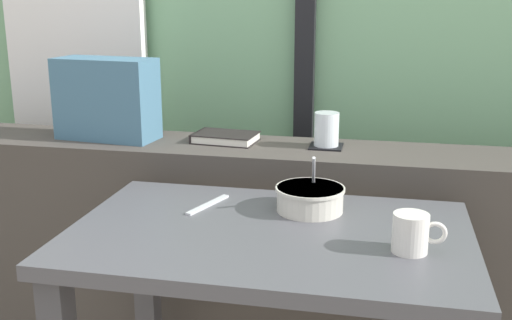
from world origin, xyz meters
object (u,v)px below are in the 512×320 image
object	(u,v)px
throw_pillow	(107,99)
coaster_square	(326,146)
fork_utensil	(208,205)
juice_glass	(326,131)
breakfast_table	(269,287)
closed_book	(225,137)
ceramic_mug	(412,233)
soup_bowl	(310,199)

from	to	relation	value
throw_pillow	coaster_square	bearing A→B (deg)	2.26
fork_utensil	juice_glass	bearing A→B (deg)	76.63
breakfast_table	coaster_square	bearing A→B (deg)	82.16
closed_book	ceramic_mug	xyz separation A→B (m)	(0.56, -0.61, -0.04)
soup_bowl	ceramic_mug	distance (m)	0.32
throw_pillow	soup_bowl	world-z (taller)	throw_pillow
juice_glass	throw_pillow	world-z (taller)	throw_pillow
juice_glass	soup_bowl	size ratio (longest dim) A/B	0.59
soup_bowl	ceramic_mug	size ratio (longest dim) A/B	1.54
closed_book	soup_bowl	xyz separation A→B (m)	(0.32, -0.39, -0.05)
coaster_square	throw_pillow	bearing A→B (deg)	-177.74
ceramic_mug	soup_bowl	bearing A→B (deg)	138.78
juice_glass	soup_bowl	xyz separation A→B (m)	(0.00, -0.39, -0.09)
coaster_square	juice_glass	xyz separation A→B (m)	(0.00, 0.00, 0.05)
juice_glass	soup_bowl	world-z (taller)	juice_glass
coaster_square	ceramic_mug	size ratio (longest dim) A/B	0.88
coaster_square	breakfast_table	bearing A→B (deg)	-97.84
throw_pillow	soup_bowl	bearing A→B (deg)	-27.11
throw_pillow	soup_bowl	size ratio (longest dim) A/B	1.84
ceramic_mug	breakfast_table	bearing A→B (deg)	169.03
juice_glass	ceramic_mug	distance (m)	0.65
juice_glass	fork_utensil	world-z (taller)	juice_glass
juice_glass	fork_utensil	bearing A→B (deg)	-122.68
coaster_square	closed_book	xyz separation A→B (m)	(-0.32, 0.01, 0.01)
closed_book	soup_bowl	size ratio (longest dim) A/B	1.20
closed_book	fork_utensil	distance (m)	0.42
soup_bowl	fork_utensil	xyz separation A→B (m)	(-0.26, -0.02, -0.03)
throw_pillow	ceramic_mug	xyz separation A→B (m)	(0.95, -0.57, -0.16)
juice_glass	throw_pillow	size ratio (longest dim) A/B	0.32
closed_book	fork_utensil	world-z (taller)	closed_book
breakfast_table	soup_bowl	bearing A→B (deg)	63.43
closed_book	throw_pillow	xyz separation A→B (m)	(-0.38, -0.03, 0.12)
coaster_square	throw_pillow	world-z (taller)	throw_pillow
juice_glass	closed_book	size ratio (longest dim) A/B	0.49
coaster_square	closed_book	bearing A→B (deg)	179.07
juice_glass	breakfast_table	bearing A→B (deg)	-97.84
coaster_square	soup_bowl	size ratio (longest dim) A/B	0.57
closed_book	fork_utensil	xyz separation A→B (m)	(0.06, -0.41, -0.08)
juice_glass	ceramic_mug	size ratio (longest dim) A/B	0.91
closed_book	throw_pillow	distance (m)	0.40
fork_utensil	ceramic_mug	bearing A→B (deg)	-1.85
coaster_square	fork_utensil	size ratio (longest dim) A/B	0.59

